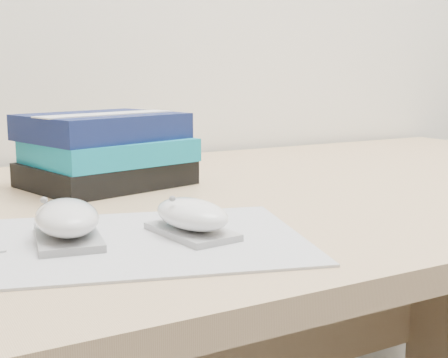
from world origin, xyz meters
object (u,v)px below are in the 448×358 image
desk (217,325)px  mouse_rear (67,221)px  mouse_front (192,217)px  book_stack (106,150)px

desk → mouse_rear: bearing=-142.8°
mouse_rear → mouse_front: bearing=-19.0°
mouse_front → desk: bearing=56.5°
desk → mouse_front: size_ratio=14.44×
mouse_front → book_stack: 0.34m
mouse_front → mouse_rear: bearing=161.0°
desk → book_stack: 0.33m
book_stack → desk: bearing=-23.2°
desk → mouse_front: 0.41m
desk → book_stack: book_stack is taller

